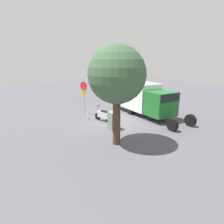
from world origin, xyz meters
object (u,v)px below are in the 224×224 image
at_px(motorcycle, 103,115).
at_px(box_truck_near, 143,97).
at_px(stop_sign, 84,93).
at_px(street_tree, 117,75).
at_px(utility_cabinet, 112,121).
at_px(bike_rack_hoop, 87,118).

bearing_deg(motorcycle, box_truck_near, -105.54).
xyz_separation_m(motorcycle, stop_sign, (2.58, 0.54, 1.43)).
bearing_deg(street_tree, motorcycle, -17.81).
bearing_deg(utility_cabinet, bike_rack_hoop, 9.08).
distance_m(street_tree, utility_cabinet, 4.10).
bearing_deg(motorcycle, street_tree, 145.03).
bearing_deg(box_truck_near, utility_cabinet, -65.51).
height_order(box_truck_near, bike_rack_hoop, box_truck_near).
height_order(street_tree, utility_cabinet, street_tree).
bearing_deg(motorcycle, utility_cabinet, 153.74).
xyz_separation_m(utility_cabinet, bike_rack_hoop, (3.37, 0.54, -0.62)).
xyz_separation_m(motorcycle, street_tree, (-4.08, 1.31, 3.41)).
bearing_deg(motorcycle, stop_sign, -5.33).
bearing_deg(box_truck_near, motorcycle, -88.65).
relative_size(motorcycle, utility_cabinet, 1.42).
xyz_separation_m(box_truck_near, street_tree, (-4.19, 5.33, 2.36)).
xyz_separation_m(street_tree, utility_cabinet, (2.19, -1.01, -3.31)).
bearing_deg(street_tree, box_truck_near, -51.86).
relative_size(box_truck_near, stop_sign, 2.73).
relative_size(box_truck_near, street_tree, 1.44).
xyz_separation_m(stop_sign, utility_cabinet, (-4.46, -0.24, -1.33)).
relative_size(box_truck_near, motorcycle, 4.54).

